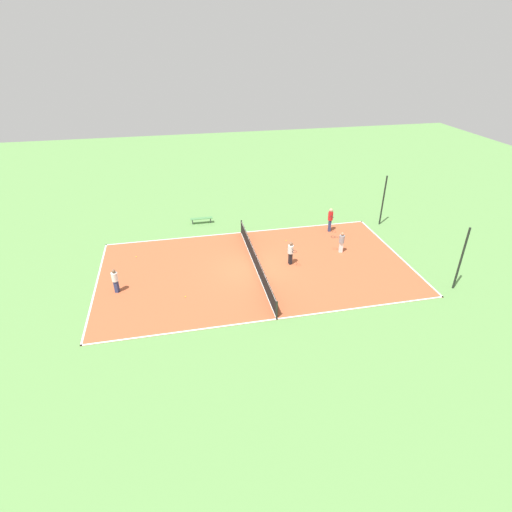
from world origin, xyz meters
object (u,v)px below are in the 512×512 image
at_px(fence_post_back_right, 461,259).
at_px(fence_post_back_left, 383,201).
at_px(tennis_ball_right_alley, 136,257).
at_px(tennis_ball_far_baseline, 185,297).
at_px(tennis_net, 256,261).
at_px(player_far_white, 291,252).
at_px(bench, 201,219).
at_px(tennis_ball_left_sideline, 286,240).
at_px(player_coach_red, 330,218).
at_px(player_near_white, 115,279).
at_px(player_baseline_gray, 341,241).

bearing_deg(fence_post_back_right, fence_post_back_left, 180.00).
distance_m(tennis_ball_right_alley, tennis_ball_far_baseline, 6.13).
xyz_separation_m(tennis_net, tennis_ball_far_baseline, (2.32, -4.60, -0.50)).
bearing_deg(fence_post_back_right, player_far_white, -118.41).
xyz_separation_m(bench, player_far_white, (7.58, 5.05, 0.53)).
distance_m(tennis_ball_left_sideline, fence_post_back_left, 8.32).
relative_size(player_far_white, fence_post_back_right, 0.40).
bearing_deg(fence_post_back_left, player_coach_red, -84.48).
relative_size(player_near_white, player_baseline_gray, 1.02).
distance_m(tennis_net, player_near_white, 8.48).
distance_m(tennis_ball_far_baseline, fence_post_back_left, 17.08).
relative_size(player_baseline_gray, tennis_ball_left_sideline, 21.75).
bearing_deg(fence_post_back_right, player_baseline_gray, -138.91).
distance_m(bench, tennis_ball_right_alley, 6.64).
bearing_deg(player_near_white, tennis_ball_left_sideline, 130.02).
xyz_separation_m(tennis_ball_left_sideline, fence_post_back_right, (7.89, 7.99, 1.90)).
xyz_separation_m(player_coach_red, tennis_ball_far_baseline, (6.50, -11.15, -1.03)).
height_order(tennis_net, player_baseline_gray, player_baseline_gray).
height_order(bench, player_baseline_gray, player_baseline_gray).
bearing_deg(bench, tennis_ball_far_baseline, -100.41).
relative_size(tennis_ball_left_sideline, tennis_ball_right_alley, 1.00).
relative_size(tennis_net, bench, 6.12).
bearing_deg(player_baseline_gray, fence_post_back_right, 147.69).
bearing_deg(player_baseline_gray, player_coach_red, -81.33).
relative_size(player_near_white, player_far_white, 0.95).
bearing_deg(player_coach_red, player_far_white, -30.70).
distance_m(player_baseline_gray, fence_post_back_right, 7.39).
xyz_separation_m(player_coach_red, fence_post_back_left, (-0.42, 4.35, 0.88)).
xyz_separation_m(player_far_white, tennis_ball_far_baseline, (2.37, -6.88, -0.87)).
xyz_separation_m(player_near_white, tennis_ball_left_sideline, (-4.22, 11.34, -0.81)).
height_order(player_far_white, player_baseline_gray, player_far_white).
relative_size(player_coach_red, player_far_white, 1.15).
xyz_separation_m(tennis_ball_left_sideline, tennis_ball_far_baseline, (5.59, -7.51, 0.00)).
bearing_deg(player_near_white, fence_post_back_right, 98.85).
distance_m(player_coach_red, player_baseline_gray, 3.33).
distance_m(tennis_net, fence_post_back_right, 11.92).
bearing_deg(bench, player_baseline_gray, -37.22).
distance_m(player_near_white, fence_post_back_left, 20.14).
height_order(player_baseline_gray, fence_post_back_left, fence_post_back_left).
xyz_separation_m(player_near_white, tennis_ball_far_baseline, (1.37, 3.82, -0.81)).
bearing_deg(tennis_ball_left_sideline, player_far_white, -11.15).
relative_size(player_coach_red, fence_post_back_right, 0.47).
bearing_deg(fence_post_back_left, tennis_ball_right_alley, -85.17).
bearing_deg(tennis_ball_left_sideline, player_baseline_gray, 53.25).
distance_m(player_near_white, tennis_ball_left_sideline, 12.12).
bearing_deg(tennis_ball_left_sideline, fence_post_back_right, 45.36).
height_order(tennis_net, fence_post_back_right, fence_post_back_right).
distance_m(tennis_net, player_far_white, 2.31).
distance_m(bench, tennis_ball_left_sideline, 7.17).
bearing_deg(fence_post_back_right, player_near_white, -100.73).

